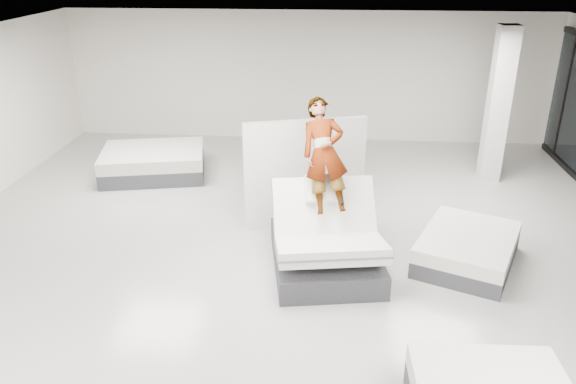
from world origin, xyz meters
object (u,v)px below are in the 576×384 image
object	(u,v)px
remote	(342,201)
flat_bed_left_far	(154,162)
flat_bed_right_far	(467,249)
person	(324,179)
column	(498,106)
divider_panel	(305,174)
hero_bed	(326,244)

from	to	relation	value
remote	flat_bed_left_far	size ratio (longest dim) A/B	0.06
flat_bed_left_far	flat_bed_right_far	bearing A→B (deg)	-28.41
person	flat_bed_left_far	distance (m)	5.05
person	column	distance (m)	4.99
divider_panel	column	bearing A→B (deg)	17.07
person	column	bearing A→B (deg)	36.83
remote	divider_panel	bearing A→B (deg)	103.68
flat_bed_left_far	column	bearing A→B (deg)	2.94
hero_bed	divider_panel	distance (m)	1.63
person	column	world-z (taller)	column
column	hero_bed	bearing A→B (deg)	-130.66
divider_panel	flat_bed_left_far	xyz separation A→B (m)	(-3.38, 2.09, -0.67)
flat_bed_right_far	flat_bed_left_far	distance (m)	6.80
person	remote	size ratio (longest dim) A/B	12.53
divider_panel	flat_bed_left_far	size ratio (longest dim) A/B	0.88
remote	column	size ratio (longest dim) A/B	0.04
hero_bed	flat_bed_left_far	world-z (taller)	hero_bed
column	flat_bed_right_far	bearing A→B (deg)	-108.24
remote	flat_bed_right_far	distance (m)	2.19
flat_bed_right_far	column	size ratio (longest dim) A/B	0.67
flat_bed_right_far	flat_bed_left_far	size ratio (longest dim) A/B	0.89
remote	divider_panel	xyz separation A→B (m)	(-0.62, 1.45, -0.16)
divider_panel	flat_bed_left_far	world-z (taller)	divider_panel
person	remote	distance (m)	0.47
flat_bed_left_far	column	xyz separation A→B (m)	(7.17, 0.37, 1.31)
column	person	bearing A→B (deg)	-133.72
hero_bed	person	size ratio (longest dim) A/B	1.31
divider_panel	flat_bed_right_far	size ratio (longest dim) A/B	0.99
remote	flat_bed_left_far	distance (m)	5.41
remote	column	world-z (taller)	column
remote	divider_panel	distance (m)	1.59
hero_bed	column	distance (m)	5.33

